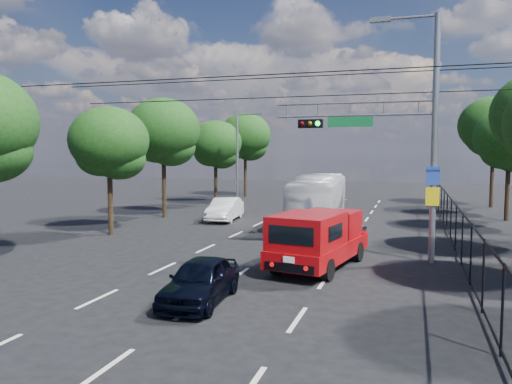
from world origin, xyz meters
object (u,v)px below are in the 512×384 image
at_px(signal_mast, 402,128).
at_px(white_bus, 319,200).
at_px(white_van, 225,209).
at_px(red_pickup, 319,238).
at_px(navy_hatchback, 200,280).

relative_size(signal_mast, white_bus, 0.90).
relative_size(white_bus, white_van, 2.50).
relative_size(red_pickup, white_bus, 0.57).
height_order(navy_hatchback, white_bus, white_bus).
xyz_separation_m(signal_mast, navy_hatchback, (-5.27, -7.38, -4.60)).
distance_m(red_pickup, navy_hatchback, 5.79).
distance_m(signal_mast, white_van, 14.68).
height_order(white_bus, white_van, white_bus).
bearing_deg(red_pickup, navy_hatchback, -115.27).
height_order(signal_mast, navy_hatchback, signal_mast).
bearing_deg(red_pickup, signal_mast, 37.70).
relative_size(navy_hatchback, white_bus, 0.36).
relative_size(signal_mast, white_van, 2.24).
height_order(navy_hatchback, white_van, white_van).
bearing_deg(signal_mast, white_bus, 118.23).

